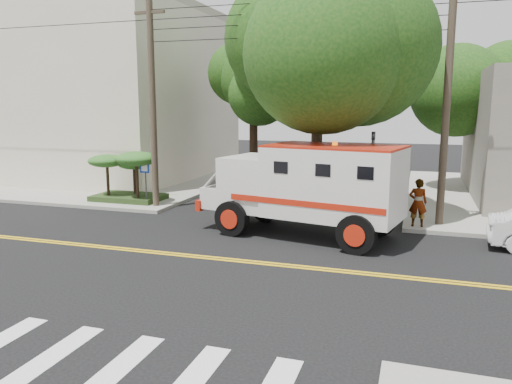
% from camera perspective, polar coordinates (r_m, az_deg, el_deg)
% --- Properties ---
extents(ground, '(100.00, 100.00, 0.00)m').
position_cam_1_polar(ground, '(15.12, -3.81, -7.68)').
color(ground, black).
rests_on(ground, ground).
extents(sidewalk_nw, '(17.00, 17.00, 0.15)m').
position_cam_1_polar(sidewalk_nw, '(33.16, -16.93, 1.67)').
color(sidewalk_nw, gray).
rests_on(sidewalk_nw, ground).
extents(building_left, '(16.00, 14.00, 10.00)m').
position_cam_1_polar(building_left, '(35.25, -18.65, 10.32)').
color(building_left, beige).
rests_on(building_left, sidewalk_nw).
extents(utility_pole_left, '(0.28, 0.28, 9.00)m').
position_cam_1_polar(utility_pole_left, '(22.28, -11.72, 9.52)').
color(utility_pole_left, '#382D23').
rests_on(utility_pole_left, ground).
extents(utility_pole_right, '(0.28, 0.28, 9.00)m').
position_cam_1_polar(utility_pole_right, '(19.59, 20.94, 9.07)').
color(utility_pole_right, '#382D23').
rests_on(utility_pole_right, ground).
extents(tree_main, '(6.08, 5.70, 9.85)m').
position_cam_1_polar(tree_main, '(20.06, 8.32, 17.34)').
color(tree_main, black).
rests_on(tree_main, ground).
extents(tree_left, '(4.48, 4.20, 7.70)m').
position_cam_1_polar(tree_left, '(26.45, 0.24, 12.41)').
color(tree_left, black).
rests_on(tree_left, ground).
extents(tree_right, '(4.80, 4.50, 8.20)m').
position_cam_1_polar(tree_right, '(29.39, 25.33, 11.94)').
color(tree_right, black).
rests_on(tree_right, ground).
extents(traffic_signal, '(0.15, 0.18, 3.60)m').
position_cam_1_polar(traffic_signal, '(19.18, 13.13, 2.64)').
color(traffic_signal, '#3F3F42').
rests_on(traffic_signal, ground).
extents(accessibility_sign, '(0.45, 0.10, 2.02)m').
position_cam_1_polar(accessibility_sign, '(22.95, -12.53, 1.64)').
color(accessibility_sign, '#3F3F42').
rests_on(accessibility_sign, ground).
extents(palm_planter, '(3.52, 2.63, 2.36)m').
position_cam_1_polar(palm_planter, '(23.94, -14.56, 2.57)').
color(palm_planter, '#1E3314').
rests_on(palm_planter, sidewalk_nw).
extents(armored_truck, '(7.49, 3.98, 3.24)m').
position_cam_1_polar(armored_truck, '(17.43, 6.04, 0.87)').
color(armored_truck, silver).
rests_on(armored_truck, ground).
extents(pedestrian_a, '(0.67, 0.46, 1.78)m').
position_cam_1_polar(pedestrian_a, '(19.20, 18.02, -1.17)').
color(pedestrian_a, gray).
rests_on(pedestrian_a, sidewalk_ne).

